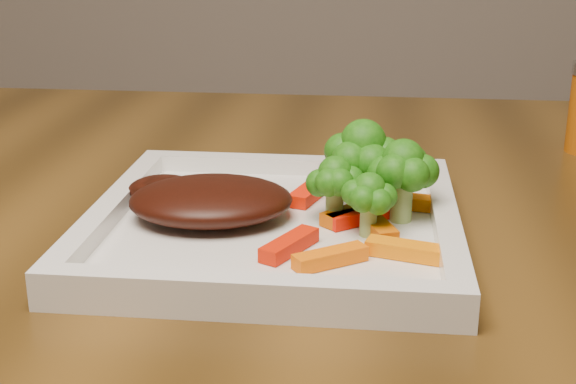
# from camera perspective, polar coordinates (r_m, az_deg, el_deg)

# --- Properties ---
(plate) EXTENTS (0.27, 0.27, 0.01)m
(plate) POSITION_cam_1_polar(r_m,az_deg,el_deg) (0.60, -0.95, -2.75)
(plate) COLOR white
(plate) RESTS_ON dining_table
(steak) EXTENTS (0.14, 0.11, 0.03)m
(steak) POSITION_cam_1_polar(r_m,az_deg,el_deg) (0.61, -5.49, -0.59)
(steak) COLOR #360F08
(steak) RESTS_ON plate
(broccoli_0) EXTENTS (0.08, 0.08, 0.07)m
(broccoli_0) POSITION_cam_1_polar(r_m,az_deg,el_deg) (0.62, 5.32, 1.92)
(broccoli_0) COLOR #2A6F12
(broccoli_0) RESTS_ON plate
(broccoli_1) EXTENTS (0.07, 0.07, 0.06)m
(broccoli_1) POSITION_cam_1_polar(r_m,az_deg,el_deg) (0.60, 8.14, 0.88)
(broccoli_1) COLOR #397413
(broccoli_1) RESTS_ON plate
(broccoli_2) EXTENTS (0.05, 0.05, 0.06)m
(broccoli_2) POSITION_cam_1_polar(r_m,az_deg,el_deg) (0.57, 5.79, -0.31)
(broccoli_2) COLOR #137514
(broccoli_2) RESTS_ON plate
(broccoli_3) EXTENTS (0.06, 0.06, 0.06)m
(broccoli_3) POSITION_cam_1_polar(r_m,az_deg,el_deg) (0.59, 3.35, 0.68)
(broccoli_3) COLOR #296711
(broccoli_3) RESTS_ON plate
(carrot_0) EXTENTS (0.05, 0.04, 0.01)m
(carrot_0) POSITION_cam_1_polar(r_m,az_deg,el_deg) (0.53, 3.02, -4.67)
(carrot_0) COLOR #FF6A04
(carrot_0) RESTS_ON plate
(carrot_1) EXTENTS (0.06, 0.03, 0.01)m
(carrot_1) POSITION_cam_1_polar(r_m,az_deg,el_deg) (0.54, 8.66, -4.15)
(carrot_1) COLOR orange
(carrot_1) RESTS_ON plate
(carrot_2) EXTENTS (0.04, 0.05, 0.01)m
(carrot_2) POSITION_cam_1_polar(r_m,az_deg,el_deg) (0.55, 0.10, -3.77)
(carrot_2) COLOR red
(carrot_2) RESTS_ON plate
(carrot_3) EXTENTS (0.06, 0.03, 0.01)m
(carrot_3) POSITION_cam_1_polar(r_m,az_deg,el_deg) (0.64, 8.72, -0.69)
(carrot_3) COLOR orange
(carrot_3) RESTS_ON plate
(carrot_4) EXTENTS (0.03, 0.06, 0.01)m
(carrot_4) POSITION_cam_1_polar(r_m,az_deg,el_deg) (0.65, 1.63, 0.05)
(carrot_4) COLOR #FF1D04
(carrot_4) RESTS_ON plate
(carrot_5) EXTENTS (0.03, 0.06, 0.01)m
(carrot_5) POSITION_cam_1_polar(r_m,az_deg,el_deg) (0.58, 6.24, -2.38)
(carrot_5) COLOR #D35903
(carrot_5) RESTS_ON plate
(carrot_6) EXTENTS (0.05, 0.04, 0.01)m
(carrot_6) POSITION_cam_1_polar(r_m,az_deg,el_deg) (0.60, 5.05, -1.74)
(carrot_6) COLOR #FA1704
(carrot_6) RESTS_ON plate
(carrot_7) EXTENTS (0.05, 0.05, 0.01)m
(carrot_7) POSITION_cam_1_polar(r_m,az_deg,el_deg) (0.61, 4.48, -1.53)
(carrot_7) COLOR #D45603
(carrot_7) RESTS_ON plate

